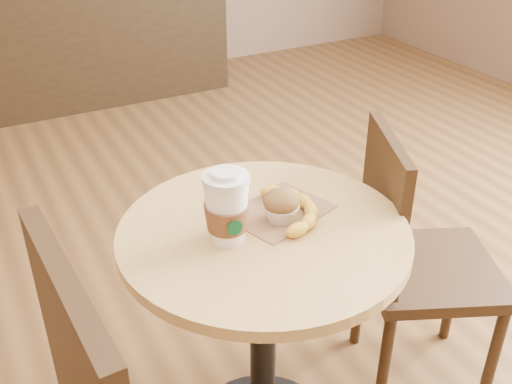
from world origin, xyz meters
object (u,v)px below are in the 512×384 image
coffee_cup (227,210)px  muffin (281,206)px  cafe_table (263,299)px  chair_right (414,258)px  banana (292,208)px

coffee_cup → muffin: coffee_cup is taller
coffee_cup → muffin: bearing=10.1°
cafe_table → chair_right: 0.51m
cafe_table → chair_right: (0.51, 0.01, -0.05)m
muffin → coffee_cup: bearing=-176.1°
cafe_table → muffin: (0.05, 0.01, 0.26)m
cafe_table → chair_right: bearing=0.8°
chair_right → muffin: chair_right is taller
chair_right → muffin: 0.55m
chair_right → banana: chair_right is taller
cafe_table → coffee_cup: 0.31m
coffee_cup → muffin: size_ratio=1.97×
coffee_cup → chair_right: bearing=6.8°
cafe_table → banana: bearing=13.8°
coffee_cup → banana: 0.20m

